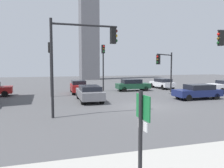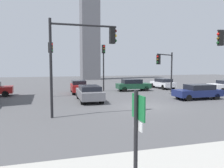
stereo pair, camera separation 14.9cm
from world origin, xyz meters
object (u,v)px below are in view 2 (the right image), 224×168
object	(u,v)px
car_4	(133,85)
car_5	(79,86)
traffic_light_1	(81,48)
car_0	(89,93)
car_1	(163,83)
direction_sign	(137,128)
car_3	(198,91)
traffic_light_0	(51,59)
traffic_light_4	(104,59)
traffic_light_3	(165,64)

from	to	relation	value
car_4	car_5	xyz separation A→B (m)	(-6.56, -0.35, 0.01)
car_4	traffic_light_1	bearing A→B (deg)	-122.95
car_0	car_1	world-z (taller)	car_0
direction_sign	car_1	xyz separation A→B (m)	(12.76, 21.76, -0.91)
car_1	car_4	size ratio (longest dim) A/B	1.00
car_1	car_3	bearing A→B (deg)	168.35
car_0	car_4	xyz separation A→B (m)	(6.47, 6.19, 0.01)
direction_sign	car_0	bearing A→B (deg)	83.08
traffic_light_1	car_1	bearing A→B (deg)	43.93
traffic_light_0	traffic_light_4	xyz separation A→B (m)	(6.10, 3.27, 0.12)
car_1	car_4	world-z (taller)	car_4
traffic_light_3	car_1	distance (m)	5.78
car_0	car_5	world-z (taller)	car_5
traffic_light_4	car_1	distance (m)	8.79
car_0	car_4	distance (m)	8.95
traffic_light_3	car_5	world-z (taller)	traffic_light_3
traffic_light_0	car_5	xyz separation A→B (m)	(2.97, 2.11, -2.94)
traffic_light_1	traffic_light_3	distance (m)	13.36
direction_sign	car_1	bearing A→B (deg)	58.75
traffic_light_0	car_1	world-z (taller)	traffic_light_0
car_0	car_1	size ratio (longest dim) A/B	1.15
traffic_light_4	car_0	bearing A→B (deg)	-33.87
direction_sign	car_3	size ratio (longest dim) A/B	0.55
traffic_light_0	car_1	xyz separation A→B (m)	(14.31, 3.82, -2.97)
direction_sign	car_3	xyz separation A→B (m)	(11.22, 12.55, -0.91)
car_5	traffic_light_0	bearing A→B (deg)	-51.88
traffic_light_4	car_4	bearing A→B (deg)	66.22
traffic_light_4	car_3	xyz separation A→B (m)	(6.67, -8.66, -3.10)
traffic_light_0	traffic_light_1	xyz separation A→B (m)	(1.57, -9.17, 0.45)
traffic_light_0	car_1	distance (m)	15.11
traffic_light_3	car_0	world-z (taller)	traffic_light_3
traffic_light_1	car_5	distance (m)	11.86
direction_sign	car_1	world-z (taller)	direction_sign
direction_sign	car_5	xyz separation A→B (m)	(1.42, 20.05, -0.87)
car_4	direction_sign	bearing A→B (deg)	-109.90
car_3	car_4	world-z (taller)	car_4
traffic_light_3	traffic_light_4	bearing A→B (deg)	-70.18
direction_sign	car_5	world-z (taller)	direction_sign
traffic_light_3	car_3	distance (m)	5.28
car_1	car_3	distance (m)	9.34
traffic_light_1	traffic_light_3	world-z (taller)	traffic_light_1
direction_sign	traffic_light_1	bearing A→B (deg)	89.05
direction_sign	car_1	distance (m)	25.24
car_3	car_5	world-z (taller)	car_5
car_5	traffic_light_3	bearing A→B (deg)	74.68
traffic_light_0	traffic_light_3	size ratio (longest dim) A/B	1.17
traffic_light_4	car_4	xyz separation A→B (m)	(3.43, -0.82, -3.07)
direction_sign	car_0	size ratio (longest dim) A/B	0.51
direction_sign	traffic_light_4	bearing A→B (deg)	77.02
traffic_light_1	car_5	bearing A→B (deg)	81.27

